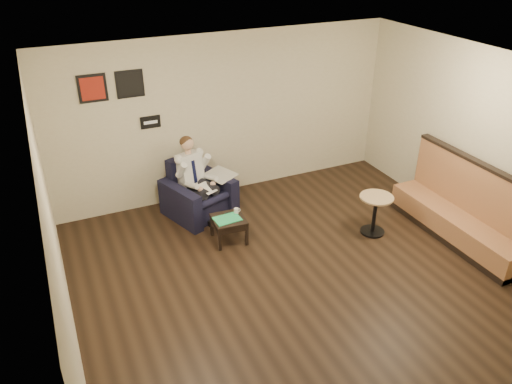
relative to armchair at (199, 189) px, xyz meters
name	(u,v)px	position (x,y,z in m)	size (l,w,h in m)	color
ground	(310,284)	(0.76, -2.38, -0.46)	(6.00, 6.00, 0.00)	black
wall_back	(226,116)	(0.76, 0.62, 0.94)	(6.00, 0.02, 2.80)	beige
wall_left	(57,252)	(-2.24, -2.38, 0.94)	(0.02, 6.00, 2.80)	beige
wall_right	(497,152)	(3.76, -2.38, 0.94)	(0.02, 6.00, 2.80)	beige
ceiling	(324,80)	(0.76, -2.38, 2.34)	(6.00, 6.00, 0.02)	white
seating_sign	(150,122)	(-0.54, 0.60, 1.04)	(0.32, 0.02, 0.20)	black
art_print_left	(92,88)	(-1.34, 0.60, 1.69)	(0.42, 0.03, 0.42)	#A42114
art_print_right	(130,84)	(-0.79, 0.60, 1.69)	(0.42, 0.03, 0.42)	black
armchair	(199,189)	(0.00, 0.00, 0.00)	(0.95, 0.95, 0.92)	black
seated_man	(203,182)	(0.04, -0.11, 0.17)	(0.60, 0.90, 1.26)	silver
lap_papers	(207,188)	(0.07, -0.21, 0.10)	(0.21, 0.30, 0.01)	white
newspaper	(220,175)	(0.40, 0.03, 0.17)	(0.40, 0.50, 0.01)	silver
side_table	(229,229)	(0.15, -0.94, -0.26)	(0.48, 0.48, 0.39)	black
green_folder	(227,219)	(0.12, -0.96, -0.06)	(0.39, 0.28, 0.01)	#28CB75
coffee_mug	(236,211)	(0.31, -0.85, -0.03)	(0.07, 0.07, 0.08)	white
smartphone	(229,213)	(0.20, -0.81, -0.07)	(0.12, 0.06, 0.01)	black
banquette	(461,203)	(3.35, -2.31, 0.15)	(0.57, 2.38, 1.22)	#99613B
cafe_table	(374,215)	(2.29, -1.67, -0.14)	(0.52, 0.52, 0.64)	tan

